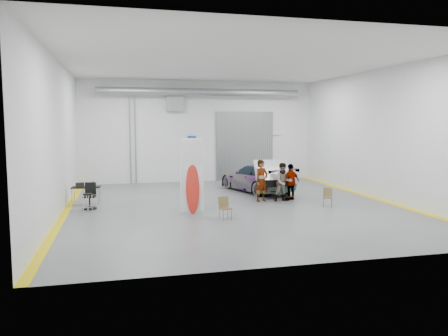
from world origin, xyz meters
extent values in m
plane|color=#595B60|center=(0.00, 0.00, 0.00)|extent=(16.00, 16.00, 0.00)
cube|color=silver|center=(-7.00, 0.00, 3.00)|extent=(0.02, 16.00, 6.00)
cube|color=silver|center=(7.00, 0.00, 3.00)|extent=(0.02, 16.00, 6.00)
cube|color=silver|center=(0.00, 8.00, 3.00)|extent=(14.00, 0.02, 6.00)
cube|color=silver|center=(0.00, -8.00, 3.00)|extent=(14.00, 0.02, 6.00)
cube|color=silver|center=(0.00, 0.00, 6.00)|extent=(14.00, 16.00, 0.02)
cube|color=gray|center=(2.80, 7.92, 2.10)|extent=(3.60, 0.12, 4.20)
cube|color=gray|center=(-1.50, 7.92, 4.80)|extent=(1.00, 0.50, 1.20)
cylinder|color=gray|center=(0.00, 7.40, 5.30)|extent=(11.90, 0.44, 0.44)
cube|color=#1539AB|center=(-0.50, 7.92, 2.60)|extent=(0.50, 0.04, 0.30)
cube|color=white|center=(4.80, 7.92, 2.90)|extent=(0.70, 0.04, 0.25)
cylinder|color=gray|center=(-3.80, 7.92, 2.50)|extent=(0.08, 0.08, 5.00)
cylinder|color=gray|center=(-4.10, 7.92, 2.50)|extent=(0.08, 0.08, 5.00)
cube|color=yellow|center=(-6.85, 0.00, 0.01)|extent=(0.30, 16.00, 0.01)
cube|color=yellow|center=(6.85, 0.00, 0.01)|extent=(0.30, 16.00, 0.01)
imported|color=white|center=(2.13, 3.44, 0.71)|extent=(3.25, 5.27, 1.42)
imported|color=#865F49|center=(1.49, 0.69, 0.94)|extent=(0.81, 0.68, 1.89)
imported|color=slate|center=(2.44, 0.43, 0.87)|extent=(0.89, 0.71, 1.75)
imported|color=brown|center=(2.90, 0.69, 0.84)|extent=(1.05, 0.70, 1.68)
cube|color=white|center=(-1.97, -1.25, 1.05)|extent=(0.89, 0.09, 1.88)
ellipsoid|color=red|center=(-1.97, -1.33, 0.99)|extent=(0.54, 0.28, 1.99)
cube|color=white|center=(-1.97, -1.27, 2.46)|extent=(0.86, 0.09, 0.99)
cylinder|color=white|center=(-2.33, -1.25, 1.57)|extent=(0.03, 0.03, 3.14)
cylinder|color=white|center=(-1.60, -1.25, 1.57)|extent=(0.03, 0.03, 3.14)
cube|color=brown|center=(-0.98, -2.59, 0.42)|extent=(0.46, 0.45, 0.04)
cube|color=brown|center=(-0.98, -2.41, 0.64)|extent=(0.40, 0.16, 0.38)
cube|color=brown|center=(3.80, -1.22, 0.40)|extent=(0.49, 0.48, 0.04)
cube|color=brown|center=(3.80, -1.05, 0.61)|extent=(0.37, 0.23, 0.36)
cylinder|color=black|center=(-5.97, -0.10, 0.74)|extent=(0.37, 0.37, 0.05)
torus|color=silver|center=(-5.97, -0.10, 0.24)|extent=(0.39, 0.39, 0.02)
cylinder|color=gray|center=(-6.73, 1.57, 0.36)|extent=(0.03, 0.03, 0.73)
cylinder|color=gray|center=(-5.62, 1.57, 0.36)|extent=(0.03, 0.03, 0.73)
cylinder|color=gray|center=(-6.73, 2.08, 0.36)|extent=(0.03, 0.03, 0.73)
cylinder|color=gray|center=(-5.62, 2.08, 0.36)|extent=(0.03, 0.03, 0.73)
cube|color=black|center=(-6.17, 1.82, 0.75)|extent=(1.26, 0.72, 0.04)
cylinder|color=#1A479E|center=(-5.87, 1.72, 0.88)|extent=(0.08, 0.08, 0.22)
cube|color=black|center=(-6.42, 1.87, 0.86)|extent=(0.35, 0.22, 0.18)
cylinder|color=black|center=(-5.95, 0.62, 0.04)|extent=(0.57, 0.57, 0.04)
cylinder|color=black|center=(-5.95, 0.62, 0.28)|extent=(0.06, 0.06, 0.49)
cube|color=black|center=(-5.95, 0.62, 0.53)|extent=(0.54, 0.54, 0.07)
cube|color=black|center=(-5.95, 0.84, 0.83)|extent=(0.45, 0.13, 0.51)
cube|color=silver|center=(2.13, 1.24, 1.44)|extent=(1.66, 1.01, 0.04)
camera|label=1|loc=(-4.70, -17.86, 3.56)|focal=35.00mm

